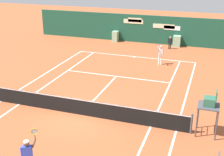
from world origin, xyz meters
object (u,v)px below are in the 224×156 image
(player_on_baseline, at_px, (160,53))
(tennis_ball_near_service_line, at_px, (127,86))
(umpire_chair, at_px, (209,105))
(ball_kid_left_post, at_px, (170,42))
(player_near_side, at_px, (28,154))

(player_on_baseline, height_order, tennis_ball_near_service_line, player_on_baseline)
(player_on_baseline, bearing_deg, tennis_ball_near_service_line, 66.45)
(tennis_ball_near_service_line, bearing_deg, umpire_chair, -39.78)
(umpire_chair, xyz_separation_m, tennis_ball_near_service_line, (-5.42, 4.51, -1.54))
(umpire_chair, xyz_separation_m, player_on_baseline, (-4.18, 10.01, -0.61))
(player_on_baseline, relative_size, ball_kid_left_post, 1.48)
(umpire_chair, distance_m, player_on_baseline, 10.86)
(umpire_chair, relative_size, player_near_side, 1.30)
(ball_kid_left_post, xyz_separation_m, tennis_ball_near_service_line, (-1.23, -10.58, -0.68))
(umpire_chair, height_order, ball_kid_left_post, umpire_chair)
(player_on_baseline, relative_size, player_near_side, 1.00)
(player_on_baseline, bearing_deg, player_near_side, 70.83)
(umpire_chair, relative_size, tennis_ball_near_service_line, 34.66)
(tennis_ball_near_service_line, bearing_deg, player_near_side, -95.85)
(ball_kid_left_post, distance_m, tennis_ball_near_service_line, 10.67)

